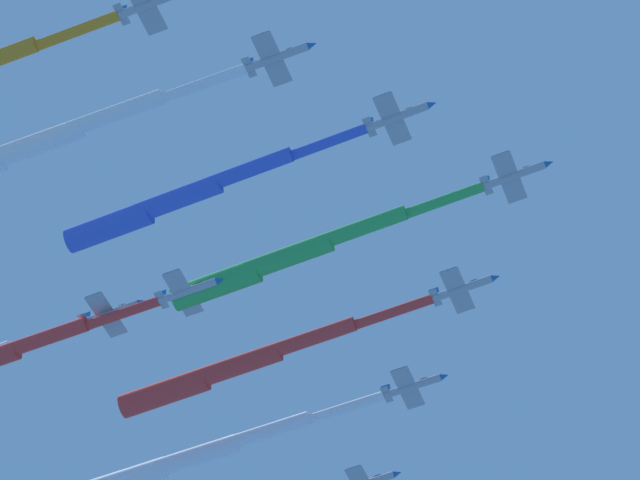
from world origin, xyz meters
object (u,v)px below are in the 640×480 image
Objects in this scene: jet_lead at (289,257)px; jet_port_inner at (237,366)px; jet_starboard_mid at (36,145)px; jet_starboard_inner at (180,199)px; jet_port_mid at (196,457)px.

jet_lead is 18.58m from jet_port_inner.
jet_starboard_mid is at bearing 157.95° from jet_lead.
jet_starboard_mid is (-18.56, 8.91, 0.65)m from jet_starboard_inner.
jet_lead is 37.66m from jet_starboard_mid.
jet_starboard_mid reaches higher than jet_lead.
jet_port_mid is 53.26m from jet_starboard_mid.
jet_port_inner is at bearing 3.92° from jet_starboard_mid.
jet_port_inner is 26.53m from jet_starboard_inner.
jet_port_inner is at bearing 66.64° from jet_lead.
jet_starboard_inner reaches higher than jet_lead.
jet_starboard_mid is (-49.79, -18.81, 1.79)m from jet_port_mid.
jet_starboard_inner is 0.94× the size of jet_port_mid.
jet_starboard_inner is (-16.31, 5.22, 0.93)m from jet_lead.
jet_starboard_mid is at bearing -176.08° from jet_port_inner.
jet_lead is at bearing -113.36° from jet_port_inner.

